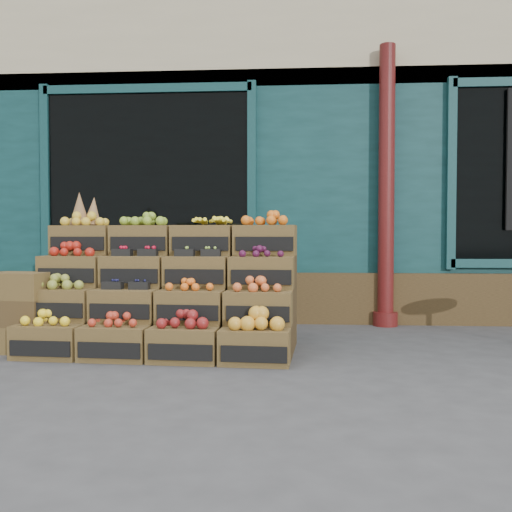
{
  "coord_description": "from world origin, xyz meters",
  "views": [
    {
      "loc": [
        0.17,
        -4.56,
        1.04
      ],
      "look_at": [
        -0.2,
        0.7,
        0.85
      ],
      "focal_mm": 40.0,
      "sensor_mm": 36.0,
      "label": 1
    }
  ],
  "objects": [
    {
      "name": "shopkeeper",
      "position": [
        -1.38,
        2.84,
        1.05
      ],
      "size": [
        0.83,
        0.6,
        2.1
      ],
      "primitive_type": "imported",
      "rotation": [
        0.0,
        0.0,
        3.0
      ],
      "color": "#1D682F",
      "rests_on": "ground"
    },
    {
      "name": "shop_facade",
      "position": [
        0.0,
        5.11,
        2.4
      ],
      "size": [
        12.0,
        6.24,
        4.8
      ],
      "color": "#103739",
      "rests_on": "ground"
    },
    {
      "name": "ground",
      "position": [
        0.0,
        0.0,
        0.0
      ],
      "size": [
        60.0,
        60.0,
        0.0
      ],
      "primitive_type": "plane",
      "color": "#3F3F41",
      "rests_on": "ground"
    },
    {
      "name": "crate_display",
      "position": [
        -1.02,
        0.57,
        0.45
      ],
      "size": [
        2.4,
        1.27,
        1.46
      ],
      "rotation": [
        0.0,
        0.0,
        -0.06
      ],
      "color": "brown",
      "rests_on": "ground"
    },
    {
      "name": "spare_crates",
      "position": [
        -2.29,
        0.34,
        0.36
      ],
      "size": [
        0.51,
        0.38,
        0.71
      ],
      "rotation": [
        0.0,
        0.0,
        -0.1
      ],
      "color": "brown",
      "rests_on": "ground"
    }
  ]
}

